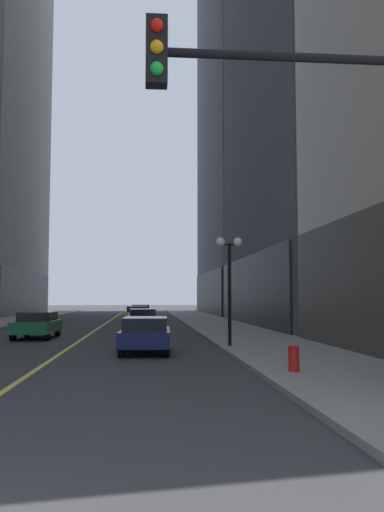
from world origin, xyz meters
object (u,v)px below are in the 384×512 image
(car_navy, at_px, (145,334))
(fire_hydrant_right, at_px, (294,362))
(car_yellow, at_px, (137,313))
(car_maroon, at_px, (141,311))
(car_green, at_px, (37,324))
(traffic_light_near_right, at_px, (322,167))
(car_red, at_px, (142,318))
(street_lamp_right_mid, at_px, (229,267))

(car_navy, height_order, fire_hydrant_right, car_navy)
(car_yellow, distance_m, car_maroon, 8.04)
(fire_hydrant_right, bearing_deg, car_green, 123.67)
(car_navy, height_order, traffic_light_near_right, traffic_light_near_right)
(car_navy, xyz_separation_m, car_green, (-5.40, 7.51, 0.00))
(car_yellow, bearing_deg, car_navy, -88.47)
(car_red, height_order, traffic_light_near_right, traffic_light_near_right)
(car_green, bearing_deg, street_lamp_right_mid, -36.40)
(car_maroon, xyz_separation_m, traffic_light_near_right, (2.71, -45.68, 3.02))
(fire_hydrant_right, bearing_deg, car_red, 101.11)
(car_green, relative_size, traffic_light_near_right, 0.74)
(car_yellow, xyz_separation_m, street_lamp_right_mid, (3.96, -23.21, 2.54))
(traffic_light_near_right, bearing_deg, car_yellow, 94.42)
(car_maroon, distance_m, traffic_light_near_right, 45.86)
(car_yellow, xyz_separation_m, traffic_light_near_right, (2.91, -37.64, 3.02))
(car_navy, bearing_deg, car_maroon, 90.79)
(car_green, xyz_separation_m, street_lamp_right_mid, (8.71, -6.42, 2.54))
(car_green, height_order, street_lamp_right_mid, street_lamp_right_mid)
(car_green, height_order, traffic_light_near_right, traffic_light_near_right)
(car_red, distance_m, car_yellow, 10.21)
(fire_hydrant_right, bearing_deg, traffic_light_near_right, -102.43)
(car_yellow, xyz_separation_m, fire_hydrant_right, (4.46, -30.61, -0.32))
(car_navy, relative_size, traffic_light_near_right, 0.74)
(car_red, distance_m, traffic_light_near_right, 27.71)
(car_green, xyz_separation_m, car_red, (5.20, 6.59, 0.00))
(traffic_light_near_right, distance_m, fire_hydrant_right, 7.94)
(car_navy, xyz_separation_m, car_red, (-0.20, 14.10, 0.00))
(car_navy, height_order, car_yellow, same)
(fire_hydrant_right, bearing_deg, car_yellow, 98.29)
(car_green, xyz_separation_m, car_yellow, (4.74, 16.79, 0.00))
(car_red, distance_m, car_maroon, 18.25)
(fire_hydrant_right, bearing_deg, car_navy, 121.15)
(car_red, relative_size, street_lamp_right_mid, 1.05)
(car_green, relative_size, car_red, 0.90)
(car_navy, bearing_deg, car_yellow, 91.53)
(car_navy, height_order, car_maroon, same)
(traffic_light_near_right, bearing_deg, car_maroon, 93.39)
(car_yellow, distance_m, fire_hydrant_right, 30.93)
(car_red, bearing_deg, car_maroon, 90.79)
(street_lamp_right_mid, bearing_deg, car_navy, -161.72)
(car_green, bearing_deg, car_yellow, 74.22)
(car_navy, height_order, street_lamp_right_mid, street_lamp_right_mid)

